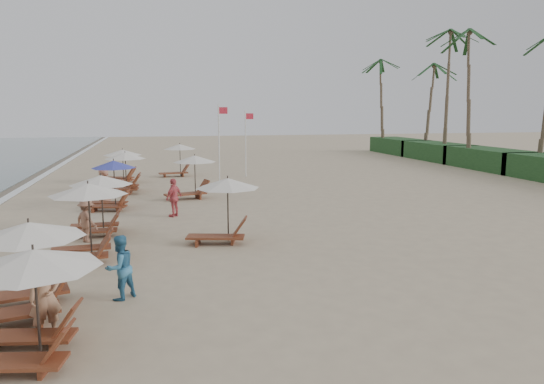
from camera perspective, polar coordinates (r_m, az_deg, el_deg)
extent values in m
plane|color=tan|center=(13.89, 2.63, -9.96)|extent=(160.00, 160.00, 0.00)
cube|color=#193D1C|center=(43.22, 23.23, 3.43)|extent=(3.20, 8.00, 1.60)
cube|color=#193D1C|center=(49.43, 18.08, 4.34)|extent=(3.20, 8.00, 1.60)
cube|color=#193D1C|center=(55.96, 14.10, 5.03)|extent=(3.20, 8.00, 1.60)
cylinder|color=brown|center=(40.50, 28.01, 8.59)|extent=(0.36, 0.36, 9.80)
cylinder|color=brown|center=(43.52, 21.69, 9.50)|extent=(0.36, 0.36, 10.60)
cylinder|color=brown|center=(48.37, 19.05, 10.02)|extent=(0.36, 0.36, 11.40)
cylinder|color=brown|center=(53.28, 16.82, 8.70)|extent=(0.36, 0.36, 9.00)
cylinder|color=brown|center=(57.05, 12.62, 9.28)|extent=(0.36, 0.36, 9.80)
cylinder|color=black|center=(10.38, -24.85, -11.63)|extent=(0.05, 0.05, 2.02)
cone|color=silver|center=(10.10, -25.20, -6.79)|extent=(2.40, 2.40, 0.35)
cylinder|color=black|center=(12.60, -25.34, -7.97)|extent=(0.05, 0.05, 2.05)
cone|color=silver|center=(12.37, -25.63, -3.86)|extent=(2.41, 2.41, 0.35)
cylinder|color=black|center=(16.48, -19.74, -3.30)|extent=(0.05, 0.05, 2.29)
cone|color=silver|center=(16.29, -19.94, 0.30)|extent=(2.33, 2.33, 0.35)
cylinder|color=black|center=(19.81, -18.51, -1.46)|extent=(0.05, 0.05, 2.12)
cone|color=silver|center=(19.67, -18.65, 1.29)|extent=(2.28, 2.28, 0.35)
cylinder|color=black|center=(24.61, -17.24, 0.68)|extent=(0.05, 0.05, 2.20)
cone|color=#383FA5|center=(24.49, -17.35, 2.99)|extent=(2.02, 2.02, 0.35)
cylinder|color=black|center=(29.50, -16.08, 2.04)|extent=(0.05, 0.05, 2.16)
cone|color=silver|center=(29.40, -16.16, 3.94)|extent=(2.24, 2.24, 0.35)
cylinder|color=black|center=(33.46, -16.37, 2.72)|extent=(0.05, 0.05, 2.03)
cone|color=silver|center=(33.38, -16.44, 4.28)|extent=(2.38, 2.38, 0.35)
cylinder|color=black|center=(17.84, -4.96, -2.10)|extent=(0.05, 0.05, 2.15)
cone|color=silver|center=(17.68, -5.01, 1.00)|extent=(2.24, 2.24, 0.35)
cylinder|color=black|center=(26.93, -8.63, 1.64)|extent=(0.05, 0.05, 2.15)
cone|color=silver|center=(26.83, -8.68, 3.70)|extent=(2.24, 2.24, 0.35)
cylinder|color=black|center=(36.18, -10.27, 3.49)|extent=(0.05, 0.05, 2.15)
cone|color=silver|center=(36.10, -10.31, 5.03)|extent=(2.24, 2.24, 0.35)
imported|color=tan|center=(11.24, -24.11, -10.69)|extent=(0.77, 0.67, 1.76)
imported|color=teal|center=(12.93, -16.70, -8.11)|extent=(0.98, 0.96, 1.59)
imported|color=#875A45|center=(18.79, -20.08, -3.03)|extent=(1.09, 1.10, 1.52)
imported|color=#D0535A|center=(22.27, -10.94, -0.62)|extent=(0.94, 1.01, 1.67)
imported|color=#B27761|center=(26.34, -18.34, 0.81)|extent=(0.73, 1.00, 1.87)
cylinder|color=silver|center=(31.40, -5.97, 5.30)|extent=(0.08, 0.08, 4.94)
cube|color=red|center=(31.37, -5.52, 9.09)|extent=(0.55, 0.02, 0.40)
cylinder|color=silver|center=(35.06, -2.98, 5.42)|extent=(0.08, 0.08, 4.55)
cube|color=red|center=(35.04, -2.55, 8.49)|extent=(0.55, 0.02, 0.40)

